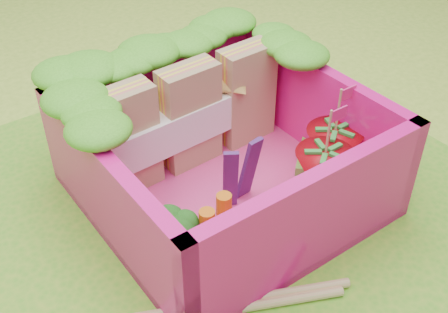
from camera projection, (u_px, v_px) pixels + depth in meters
The scene contains 12 objects.
ground at pixel (222, 198), 2.93m from camera, with size 14.00×14.00×0.00m, color #88B934.
placemat at pixel (222, 195), 2.92m from camera, with size 2.60×2.60×0.03m, color #5AB027.
bento_floor at pixel (224, 191), 2.89m from camera, with size 1.30×1.30×0.05m, color #E03985.
bento_box at pixel (224, 152), 2.74m from camera, with size 1.30×1.30×0.55m.
lettuce_ruffle at pixel (169, 54), 2.84m from camera, with size 1.43×0.76×0.11m.
sandwich_stack at pixel (191, 116), 2.90m from camera, with size 1.06×0.21×0.56m.
broccoli at pixel (169, 239), 2.32m from camera, with size 0.34×0.34×0.27m.
carrot_sticks at pixel (216, 227), 2.45m from camera, with size 0.19×0.11×0.28m.
purple_wedges at pixel (243, 172), 2.67m from camera, with size 0.20×0.06×0.38m.
strawberry_left at pixel (322, 176), 2.71m from camera, with size 0.29×0.29×0.53m.
strawberry_right at pixel (332, 153), 2.86m from camera, with size 0.29×0.29×0.53m.
snap_peas at pixel (313, 179), 2.89m from camera, with size 0.63×0.58×0.05m.
Camera 1 is at (-1.28, -1.78, 1.95)m, focal length 45.00 mm.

